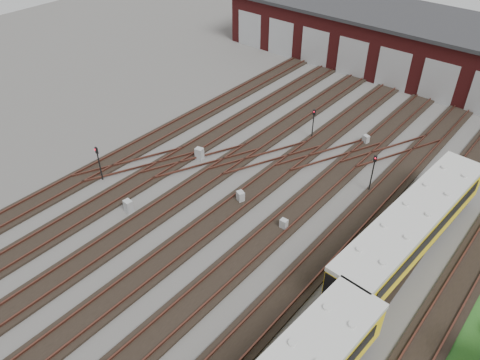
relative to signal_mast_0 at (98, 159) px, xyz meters
The scene contains 12 objects.
ground 13.11m from the signal_mast_0, 13.49° to the right, with size 120.00×120.00×0.00m, color #4C4A47.
track_network 12.80m from the signal_mast_0, 11.07° to the right, with size 30.40×70.00×0.33m.
maintenance_shed 39.06m from the signal_mast_0, 71.20° to the left, with size 51.00×12.50×6.35m.
signal_mast_0 is the anchor object (origin of this frame).
signal_mast_1 19.12m from the signal_mast_0, 59.38° to the left, with size 0.28×0.26×3.00m.
signal_mast_2 21.65m from the signal_mast_0, 35.67° to the left, with size 0.29×0.28×3.39m.
signal_mast_3 21.89m from the signal_mast_0, ahead, with size 0.27×0.25×3.19m.
relay_cabinet_0 5.21m from the signal_mast_0, 13.91° to the right, with size 0.61×0.51×1.01m, color #9DA0A1.
relay_cabinet_1 11.82m from the signal_mast_0, 25.60° to the left, with size 0.57×0.48×0.96m, color #9DA0A1.
relay_cabinet_2 8.48m from the signal_mast_0, 60.82° to the left, with size 0.66×0.55×1.10m, color #9DA0A1.
relay_cabinet_3 23.52m from the signal_mast_0, 53.27° to the left, with size 0.53×0.44×0.88m, color #9DA0A1.
relay_cabinet_4 15.72m from the signal_mast_0, 17.44° to the left, with size 0.51×0.43×0.85m, color #9DA0A1.
Camera 1 is at (15.85, -13.44, 23.09)m, focal length 35.00 mm.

